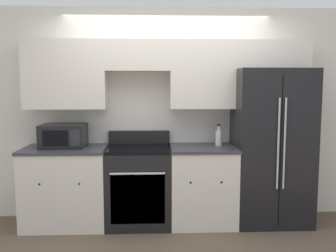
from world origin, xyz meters
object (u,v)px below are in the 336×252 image
(oven_range, at_px, (139,185))
(microwave, at_px, (64,136))
(bottle, at_px, (219,137))
(refrigerator, at_px, (270,146))

(oven_range, height_order, microwave, microwave)
(bottle, bearing_deg, refrigerator, -2.32)
(bottle, bearing_deg, microwave, -178.44)
(refrigerator, bearing_deg, microwave, -179.42)
(refrigerator, bearing_deg, oven_range, -177.27)
(microwave, bearing_deg, oven_range, -3.30)
(oven_range, distance_m, bottle, 1.12)
(oven_range, bearing_deg, microwave, 176.70)
(bottle, bearing_deg, oven_range, -174.05)
(refrigerator, relative_size, bottle, 7.18)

